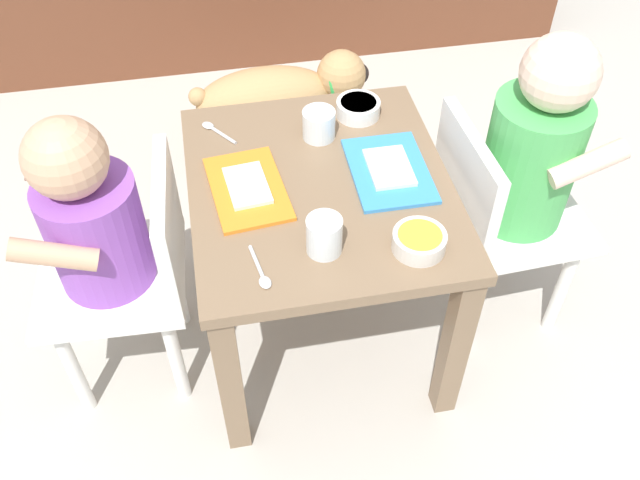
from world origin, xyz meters
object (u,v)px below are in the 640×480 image
(dining_table, at_px, (320,215))
(spoon_by_left_tray, at_px, (216,130))
(spoon_by_right_tray, at_px, (261,272))
(seated_child_right, at_px, (526,160))
(food_tray_right, at_px, (389,170))
(water_cup_right, at_px, (324,237))
(dog, at_px, (279,96))
(food_tray_left, at_px, (248,188))
(seated_child_left, at_px, (101,230))
(veggie_bowl_near, at_px, (419,241))
(cereal_bowl_right_side, at_px, (358,108))
(water_cup_left, at_px, (319,126))

(dining_table, height_order, spoon_by_left_tray, spoon_by_left_tray)
(spoon_by_right_tray, bearing_deg, dining_table, 55.21)
(seated_child_right, xyz_separation_m, food_tray_right, (-0.27, 0.02, 0.01))
(seated_child_right, bearing_deg, water_cup_right, -159.87)
(dining_table, height_order, dog, dining_table)
(dog, height_order, food_tray_left, food_tray_left)
(food_tray_right, distance_m, spoon_by_right_tray, 0.34)
(seated_child_left, bearing_deg, food_tray_left, 5.89)
(dining_table, bearing_deg, veggie_bowl_near, -55.35)
(seated_child_left, distance_m, cereal_bowl_right_side, 0.57)
(spoon_by_left_tray, bearing_deg, food_tray_left, -77.16)
(food_tray_right, distance_m, cereal_bowl_right_side, 0.19)
(food_tray_left, relative_size, food_tray_right, 1.06)
(seated_child_left, xyz_separation_m, food_tray_left, (0.27, 0.03, 0.03))
(water_cup_right, height_order, spoon_by_left_tray, water_cup_right)
(dining_table, height_order, seated_child_right, seated_child_right)
(food_tray_left, xyz_separation_m, spoon_by_right_tray, (-0.00, -0.21, -0.00))
(food_tray_left, relative_size, water_cup_right, 3.23)
(seated_child_right, relative_size, food_tray_left, 3.19)
(water_cup_right, relative_size, spoon_by_right_tray, 0.68)
(seated_child_right, xyz_separation_m, food_tray_left, (-0.54, 0.02, 0.01))
(seated_child_right, distance_m, food_tray_right, 0.27)
(food_tray_right, height_order, water_cup_left, water_cup_left)
(dining_table, xyz_separation_m, cereal_bowl_right_side, (0.12, 0.20, 0.10))
(seated_child_right, relative_size, food_tray_right, 3.36)
(dog, bearing_deg, veggie_bowl_near, -81.42)
(cereal_bowl_right_side, relative_size, spoon_by_right_tray, 0.91)
(food_tray_right, bearing_deg, water_cup_right, -132.67)
(seated_child_right, height_order, spoon_by_left_tray, seated_child_right)
(dining_table, xyz_separation_m, veggie_bowl_near, (0.13, -0.19, 0.10))
(food_tray_right, xyz_separation_m, water_cup_right, (-0.16, -0.17, 0.02))
(spoon_by_right_tray, bearing_deg, seated_child_left, 146.49)
(dog, xyz_separation_m, spoon_by_right_tray, (-0.15, -0.84, 0.24))
(spoon_by_left_tray, relative_size, spoon_by_right_tray, 0.88)
(seated_child_left, bearing_deg, food_tray_right, 2.96)
(water_cup_right, bearing_deg, water_cup_left, 80.88)
(seated_child_left, relative_size, water_cup_right, 9.56)
(dining_table, bearing_deg, water_cup_right, -98.43)
(water_cup_left, xyz_separation_m, water_cup_right, (-0.05, -0.31, 0.00))
(dog, height_order, food_tray_right, food_tray_right)
(water_cup_right, height_order, spoon_by_right_tray, water_cup_right)
(water_cup_left, bearing_deg, veggie_bowl_near, -71.87)
(spoon_by_left_tray, xyz_separation_m, spoon_by_right_tray, (0.04, -0.39, 0.00))
(water_cup_right, xyz_separation_m, cereal_bowl_right_side, (0.14, 0.36, -0.01))
(water_cup_right, bearing_deg, food_tray_right, 47.33)
(food_tray_left, bearing_deg, spoon_by_right_tray, -90.77)
(dog, distance_m, food_tray_left, 0.69)
(food_tray_left, bearing_deg, cereal_bowl_right_side, 36.70)
(dining_table, relative_size, food_tray_left, 2.54)
(dining_table, xyz_separation_m, water_cup_left, (0.02, 0.14, 0.11))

